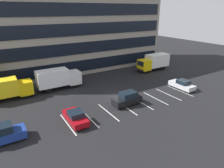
# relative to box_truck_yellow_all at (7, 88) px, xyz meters

# --- Properties ---
(ground_plane) EXTENTS (120.00, 120.00, 0.00)m
(ground_plane) POSITION_rel_box_truck_yellow_all_xyz_m (15.00, -7.51, -1.84)
(ground_plane) COLOR black
(office_building) EXTENTS (40.07, 10.46, 21.60)m
(office_building) POSITION_rel_box_truck_yellow_all_xyz_m (15.00, 10.44, 8.97)
(office_building) COLOR gray
(office_building) RESTS_ON ground_plane
(lot_markings) EXTENTS (19.74, 5.40, 0.01)m
(lot_markings) POSITION_rel_box_truck_yellow_all_xyz_m (15.00, -11.29, -1.83)
(lot_markings) COLOR silver
(lot_markings) RESTS_ON ground_plane
(box_truck_yellow_all) EXTENTS (7.03, 2.33, 3.26)m
(box_truck_yellow_all) POSITION_rel_box_truck_yellow_all_xyz_m (0.00, 0.00, 0.00)
(box_truck_yellow_all) COLOR yellow
(box_truck_yellow_all) RESTS_ON ground_plane
(box_truck_yellow) EXTENTS (7.55, 2.50, 3.50)m
(box_truck_yellow) POSITION_rel_box_truck_yellow_all_xyz_m (29.37, 0.12, 0.13)
(box_truck_yellow) COLOR yellow
(box_truck_yellow) RESTS_ON ground_plane
(box_truck_white) EXTENTS (7.45, 2.47, 3.45)m
(box_truck_white) POSITION_rel_box_truck_yellow_all_xyz_m (7.92, 0.34, 0.11)
(box_truck_white) COLOR white
(box_truck_white) RESTS_ON ground_plane
(suv_black) EXTENTS (4.21, 1.78, 1.90)m
(suv_black) POSITION_rel_box_truck_yellow_all_xyz_m (14.28, -10.77, -0.92)
(suv_black) COLOR black
(suv_black) RESTS_ON ground_plane
(sedan_maroon) EXTENTS (1.82, 4.35, 1.56)m
(sedan_maroon) POSITION_rel_box_truck_yellow_all_xyz_m (6.18, -11.38, -1.10)
(sedan_maroon) COLOR maroon
(sedan_maroon) RESTS_ON ground_plane
(sedan_silver) EXTENTS (1.86, 4.45, 1.59)m
(sedan_silver) POSITION_rel_box_truck_yellow_all_xyz_m (25.81, -10.77, -1.08)
(sedan_silver) COLOR silver
(sedan_silver) RESTS_ON ground_plane
(suv_navy) EXTENTS (4.34, 1.84, 1.96)m
(suv_navy) POSITION_rel_box_truck_yellow_all_xyz_m (-1.59, -11.09, -0.89)
(suv_navy) COLOR navy
(suv_navy) RESTS_ON ground_plane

